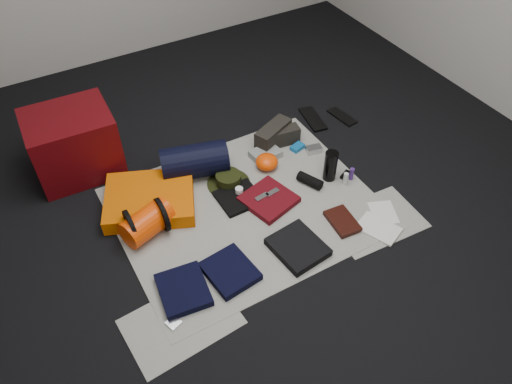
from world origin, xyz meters
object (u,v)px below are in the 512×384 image
sleeping_pad (150,199)px  navy_duffel (194,161)px  red_cabinet (74,144)px  stuff_sack (147,223)px  compact_camera (314,149)px  paperback_book (342,221)px  water_bottle (330,166)px

sleeping_pad → navy_duffel: size_ratio=1.25×
red_cabinet → stuff_sack: bearing=-73.8°
sleeping_pad → stuff_sack: bearing=-113.8°
compact_camera → paperback_book: (-0.24, -0.66, -0.01)m
paperback_book → stuff_sack: bearing=158.9°
sleeping_pad → stuff_sack: 0.24m
water_bottle → sleeping_pad: bearing=162.3°
paperback_book → sleeping_pad: bearing=147.9°
water_bottle → compact_camera: (0.07, 0.28, -0.09)m
navy_duffel → water_bottle: navy_duffel is taller
stuff_sack → water_bottle: 1.26m
sleeping_pad → compact_camera: size_ratio=5.05×
stuff_sack → water_bottle: water_bottle is taller
red_cabinet → stuff_sack: red_cabinet is taller
stuff_sack → compact_camera: stuff_sack is taller
navy_duffel → stuff_sack: bearing=-128.7°
stuff_sack → water_bottle: (1.25, -0.15, 0.02)m
stuff_sack → navy_duffel: size_ratio=0.69×
stuff_sack → navy_duffel: bearing=35.6°
red_cabinet → navy_duffel: size_ratio=1.22×
red_cabinet → navy_duffel: (0.67, -0.45, -0.10)m
sleeping_pad → navy_duffel: (0.38, 0.12, 0.07)m
water_bottle → compact_camera: water_bottle is taller
water_bottle → paperback_book: size_ratio=0.97×
sleeping_pad → navy_duffel: 0.40m
stuff_sack → compact_camera: (1.31, 0.13, -0.07)m
sleeping_pad → compact_camera: bearing=-4.1°
sleeping_pad → water_bottle: water_bottle is taller
stuff_sack → water_bottle: size_ratio=1.38×
stuff_sack → navy_duffel: (0.47, 0.34, 0.03)m
compact_camera → sleeping_pad: bearing=-171.9°
water_bottle → compact_camera: 0.30m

